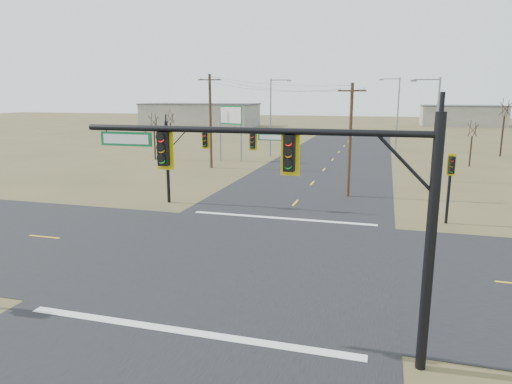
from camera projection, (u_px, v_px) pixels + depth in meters
ground at (249, 258)px, 22.41m from camera, size 320.00×320.00×0.00m
road_ew at (249, 257)px, 22.41m from camera, size 160.00×14.00×0.02m
road_ns at (249, 257)px, 22.41m from camera, size 14.00×160.00×0.02m
stop_bar_near at (185, 331)px, 15.35m from camera, size 12.00×0.40×0.01m
stop_bar_far at (282, 218)px, 29.46m from camera, size 12.00×0.40×0.01m
mast_arm_near at (302, 181)px, 13.20m from camera, size 10.73×0.40×7.41m
mast_arm_far at (209, 145)px, 32.20m from camera, size 8.82×0.59×5.98m
pedestal_signal_ne at (451, 173)px, 27.61m from camera, size 0.66×0.57×4.40m
utility_pole_near at (350, 138)px, 35.03m from camera, size 2.10×0.66×8.75m
utility_pole_far at (210, 120)px, 49.14m from camera, size 2.43×0.59×10.03m
highway_sign at (230, 123)px, 54.43m from camera, size 3.32×1.31×6.60m
streetlight_a at (434, 124)px, 41.38m from camera, size 2.63×0.43×9.40m
streetlight_b at (396, 110)px, 63.33m from camera, size 2.86×0.39×10.23m
streetlight_c at (272, 113)px, 58.57m from camera, size 2.78×0.43×9.91m
bare_tree_a at (154, 121)px, 55.53m from camera, size 3.15×3.15×6.06m
bare_tree_b at (170, 116)px, 65.51m from camera, size 2.49×2.49×6.07m
bare_tree_c at (473, 128)px, 50.22m from camera, size 2.88×2.88×5.41m
bare_tree_d at (505, 108)px, 58.25m from camera, size 3.44×3.44×7.80m
warehouse_left at (200, 115)px, 117.21m from camera, size 28.00×14.00×5.50m
warehouse_mid at (462, 116)px, 118.75m from camera, size 20.00×12.00×5.00m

